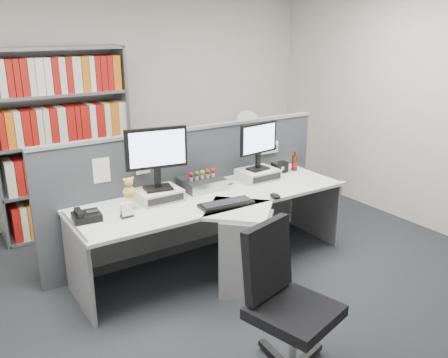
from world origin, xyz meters
TOP-DOWN VIEW (x-y plane):
  - ground at (0.00, 0.00)m, footprint 5.50×5.50m
  - room_shell at (0.00, 0.00)m, footprint 5.04×5.54m
  - partition at (0.00, 1.25)m, footprint 3.00×0.08m
  - desk at (0.00, 0.60)m, footprint 2.60×1.20m
  - monitor_riser_left at (-0.48, 0.98)m, footprint 0.38×0.31m
  - monitor_riser_right at (0.62, 0.98)m, footprint 0.38×0.31m
  - monitor_left at (-0.48, 0.98)m, footprint 0.54×0.21m
  - monitor_right at (0.62, 0.98)m, footprint 0.46×0.17m
  - desktop_pc at (0.00, 1.04)m, footprint 0.38×0.34m
  - figurines at (0.00, 1.03)m, footprint 0.29×0.05m
  - keyboard at (-0.05, 0.54)m, footprint 0.49×0.22m
  - mouse at (0.41, 0.44)m, footprint 0.08×0.12m
  - desk_phone at (-1.16, 0.88)m, footprint 0.23×0.21m
  - desk_calendar at (-0.86, 0.77)m, footprint 0.10×0.08m
  - plush_toy at (-0.78, 0.90)m, footprint 0.11×0.11m
  - speaker at (0.95, 1.03)m, footprint 0.17×0.09m
  - cola_bottle at (1.13, 1.00)m, footprint 0.07×0.07m
  - shelving_unit at (-0.90, 2.44)m, footprint 1.41×0.40m
  - filing_cabinet at (1.20, 1.99)m, footprint 0.45×0.61m
  - desk_fan at (1.20, 1.99)m, footprint 0.30×0.18m
  - office_chair at (-0.40, -0.66)m, footprint 0.67×0.65m

SIDE VIEW (x-z plane):
  - ground at x=0.00m, z-range 0.00..0.00m
  - filing_cabinet at x=1.20m, z-range 0.00..0.70m
  - desk at x=0.00m, z-range 0.10..0.82m
  - office_chair at x=-0.40m, z-range 0.04..1.05m
  - partition at x=0.00m, z-range 0.01..1.29m
  - keyboard at x=-0.05m, z-range 0.72..0.75m
  - mouse at x=0.41m, z-range 0.72..0.77m
  - desk_phone at x=-1.16m, z-range 0.71..0.80m
  - desktop_pc at x=0.00m, z-range 0.72..0.82m
  - monitor_riser_left at x=-0.48m, z-range 0.72..0.82m
  - monitor_riser_right at x=0.62m, z-range 0.72..0.82m
  - desk_calendar at x=-0.86m, z-range 0.71..0.83m
  - speaker at x=0.95m, z-range 0.72..0.83m
  - cola_bottle at x=1.13m, z-range 0.69..0.91m
  - figurines at x=0.00m, z-range 0.83..0.91m
  - plush_toy at x=-0.78m, z-range 0.81..0.99m
  - shelving_unit at x=-0.90m, z-range -0.02..1.98m
  - desk_fan at x=1.20m, z-range 0.77..1.28m
  - monitor_right at x=0.62m, z-range 0.87..1.34m
  - monitor_left at x=-0.48m, z-range 0.87..1.43m
  - room_shell at x=0.00m, z-range 0.43..3.15m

